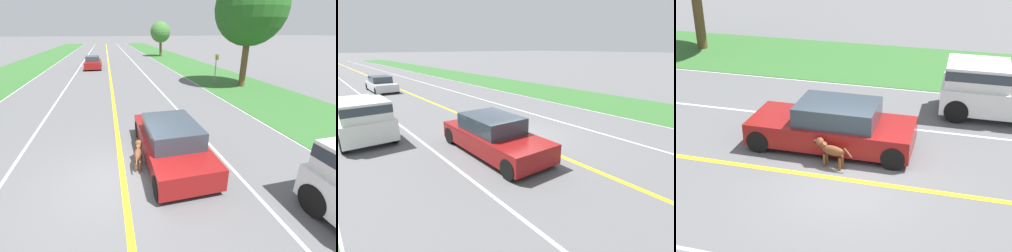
# 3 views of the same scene
# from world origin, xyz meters

# --- Properties ---
(ground_plane) EXTENTS (400.00, 400.00, 0.00)m
(ground_plane) POSITION_xyz_m (0.00, 0.00, 0.00)
(ground_plane) COLOR #5B5B5E
(centre_divider_line) EXTENTS (0.18, 160.00, 0.01)m
(centre_divider_line) POSITION_xyz_m (0.00, 0.00, 0.00)
(centre_divider_line) COLOR yellow
(centre_divider_line) RESTS_ON ground
(lane_edge_line_left) EXTENTS (0.14, 160.00, 0.01)m
(lane_edge_line_left) POSITION_xyz_m (-7.00, 0.00, 0.00)
(lane_edge_line_left) COLOR white
(lane_edge_line_left) RESTS_ON ground
(lane_dash_same_dir) EXTENTS (0.10, 160.00, 0.01)m
(lane_dash_same_dir) POSITION_xyz_m (3.50, 0.00, 0.00)
(lane_dash_same_dir) COLOR white
(lane_dash_same_dir) RESTS_ON ground
(lane_dash_oncoming) EXTENTS (0.10, 160.00, 0.01)m
(lane_dash_oncoming) POSITION_xyz_m (-3.50, 0.00, 0.00)
(lane_dash_oncoming) COLOR white
(lane_dash_oncoming) RESTS_ON ground
(grass_verge_left) EXTENTS (6.00, 160.00, 0.03)m
(grass_verge_left) POSITION_xyz_m (-10.00, 0.00, 0.01)
(grass_verge_left) COLOR #33662D
(grass_verge_left) RESTS_ON ground
(ego_car) EXTENTS (1.92, 4.80, 1.42)m
(ego_car) POSITION_xyz_m (1.72, 0.79, 0.66)
(ego_car) COLOR maroon
(ego_car) RESTS_ON ground
(dog) EXTENTS (0.40, 1.18, 0.83)m
(dog) POSITION_xyz_m (0.57, 0.56, 0.52)
(dog) COLOR brown
(dog) RESTS_ON ground
(pickup_truck) EXTENTS (2.07, 5.39, 1.81)m
(pickup_truck) POSITION_xyz_m (5.33, -4.51, 0.92)
(pickup_truck) COLOR silver
(pickup_truck) RESTS_ON ground
(car_trailing_near) EXTENTS (1.88, 4.42, 1.34)m
(car_trailing_near) POSITION_xyz_m (1.63, -17.02, 0.62)
(car_trailing_near) COLOR silver
(car_trailing_near) RESTS_ON ground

